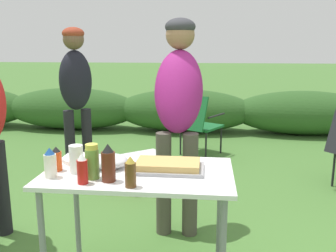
{
  "coord_description": "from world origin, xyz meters",
  "views": [
    {
      "loc": [
        0.39,
        -2.06,
        1.46
      ],
      "look_at": [
        0.11,
        0.57,
        0.89
      ],
      "focal_mm": 40.0,
      "sensor_mm": 36.0,
      "label": 1
    }
  ],
  "objects_px": {
    "food_tray": "(168,166)",
    "beer_bottle": "(130,172)",
    "standing_person_in_red_jacket": "(76,87)",
    "folding_table": "(139,183)",
    "standing_person_in_gray_fleece": "(179,100)",
    "relish_jar": "(92,162)",
    "mayo_bottle": "(50,163)",
    "ketchup_bottle": "(82,169)",
    "plate_stack": "(81,159)",
    "hot_sauce_bottle": "(56,159)",
    "cooler_box": "(142,171)",
    "camp_chair_green_behind_table": "(197,122)",
    "paper_cup_stack": "(76,159)",
    "bbq_sauce_bottle": "(108,164)",
    "mixing_bowl": "(110,161)"
  },
  "relations": [
    {
      "from": "bbq_sauce_bottle",
      "to": "camp_chair_green_behind_table",
      "type": "height_order",
      "value": "bbq_sauce_bottle"
    },
    {
      "from": "mixing_bowl",
      "to": "cooler_box",
      "type": "height_order",
      "value": "mixing_bowl"
    },
    {
      "from": "beer_bottle",
      "to": "ketchup_bottle",
      "type": "xyz_separation_m",
      "value": [
        -0.26,
        0.02,
        -0.0
      ]
    },
    {
      "from": "food_tray",
      "to": "beer_bottle",
      "type": "height_order",
      "value": "beer_bottle"
    },
    {
      "from": "relish_jar",
      "to": "standing_person_in_gray_fleece",
      "type": "xyz_separation_m",
      "value": [
        0.4,
        0.93,
        0.21
      ]
    },
    {
      "from": "beer_bottle",
      "to": "standing_person_in_red_jacket",
      "type": "xyz_separation_m",
      "value": [
        -1.01,
        2.04,
        0.21
      ]
    },
    {
      "from": "bbq_sauce_bottle",
      "to": "relish_jar",
      "type": "height_order",
      "value": "bbq_sauce_bottle"
    },
    {
      "from": "mayo_bottle",
      "to": "beer_bottle",
      "type": "relative_size",
      "value": 1.02
    },
    {
      "from": "hot_sauce_bottle",
      "to": "camp_chair_green_behind_table",
      "type": "xyz_separation_m",
      "value": [
        0.74,
        2.86,
        -0.34
      ]
    },
    {
      "from": "plate_stack",
      "to": "standing_person_in_red_jacket",
      "type": "distance_m",
      "value": 1.76
    },
    {
      "from": "beer_bottle",
      "to": "camp_chair_green_behind_table",
      "type": "bearing_deg",
      "value": 85.28
    },
    {
      "from": "beer_bottle",
      "to": "hot_sauce_bottle",
      "type": "xyz_separation_m",
      "value": [
        -0.48,
        0.21,
        -0.01
      ]
    },
    {
      "from": "mayo_bottle",
      "to": "camp_chair_green_behind_table",
      "type": "xyz_separation_m",
      "value": [
        0.73,
        2.97,
        -0.35
      ]
    },
    {
      "from": "plate_stack",
      "to": "bbq_sauce_bottle",
      "type": "xyz_separation_m",
      "value": [
        0.27,
        -0.34,
        0.09
      ]
    },
    {
      "from": "mixing_bowl",
      "to": "mayo_bottle",
      "type": "bearing_deg",
      "value": -144.04
    },
    {
      "from": "mixing_bowl",
      "to": "paper_cup_stack",
      "type": "relative_size",
      "value": 1.32
    },
    {
      "from": "beer_bottle",
      "to": "relish_jar",
      "type": "height_order",
      "value": "relish_jar"
    },
    {
      "from": "ketchup_bottle",
      "to": "food_tray",
      "type": "bearing_deg",
      "value": 31.26
    },
    {
      "from": "beer_bottle",
      "to": "relish_jar",
      "type": "bearing_deg",
      "value": 156.2
    },
    {
      "from": "beer_bottle",
      "to": "cooler_box",
      "type": "xyz_separation_m",
      "value": [
        -0.29,
        1.88,
        -0.65
      ]
    },
    {
      "from": "beer_bottle",
      "to": "relish_jar",
      "type": "relative_size",
      "value": 0.85
    },
    {
      "from": "paper_cup_stack",
      "to": "ketchup_bottle",
      "type": "relative_size",
      "value": 0.99
    },
    {
      "from": "food_tray",
      "to": "relish_jar",
      "type": "bearing_deg",
      "value": -155.89
    },
    {
      "from": "mayo_bottle",
      "to": "standing_person_in_red_jacket",
      "type": "distance_m",
      "value": 2.03
    },
    {
      "from": "mayo_bottle",
      "to": "standing_person_in_gray_fleece",
      "type": "relative_size",
      "value": 0.1
    },
    {
      "from": "mayo_bottle",
      "to": "relish_jar",
      "type": "relative_size",
      "value": 0.87
    },
    {
      "from": "mayo_bottle",
      "to": "cooler_box",
      "type": "xyz_separation_m",
      "value": [
        0.19,
        1.79,
        -0.65
      ]
    },
    {
      "from": "mixing_bowl",
      "to": "hot_sauce_bottle",
      "type": "height_order",
      "value": "hot_sauce_bottle"
    },
    {
      "from": "cooler_box",
      "to": "ketchup_bottle",
      "type": "bearing_deg",
      "value": -128.43
    },
    {
      "from": "plate_stack",
      "to": "bbq_sauce_bottle",
      "type": "bearing_deg",
      "value": -51.22
    },
    {
      "from": "food_tray",
      "to": "ketchup_bottle",
      "type": "xyz_separation_m",
      "value": [
        -0.43,
        -0.26,
        0.05
      ]
    },
    {
      "from": "paper_cup_stack",
      "to": "standing_person_in_red_jacket",
      "type": "height_order",
      "value": "standing_person_in_red_jacket"
    },
    {
      "from": "folding_table",
      "to": "standing_person_in_gray_fleece",
      "type": "bearing_deg",
      "value": 77.66
    },
    {
      "from": "paper_cup_stack",
      "to": "bbq_sauce_bottle",
      "type": "relative_size",
      "value": 0.78
    },
    {
      "from": "mayo_bottle",
      "to": "standing_person_in_red_jacket",
      "type": "bearing_deg",
      "value": 105.43
    },
    {
      "from": "standing_person_in_red_jacket",
      "to": "mixing_bowl",
      "type": "bearing_deg",
      "value": -100.79
    },
    {
      "from": "plate_stack",
      "to": "standing_person_in_gray_fleece",
      "type": "xyz_separation_m",
      "value": [
        0.57,
        0.63,
        0.29
      ]
    },
    {
      "from": "beer_bottle",
      "to": "hot_sauce_bottle",
      "type": "bearing_deg",
      "value": 156.45
    },
    {
      "from": "bbq_sauce_bottle",
      "to": "standing_person_in_gray_fleece",
      "type": "relative_size",
      "value": 0.13
    },
    {
      "from": "paper_cup_stack",
      "to": "beer_bottle",
      "type": "distance_m",
      "value": 0.4
    },
    {
      "from": "beer_bottle",
      "to": "camp_chair_green_behind_table",
      "type": "height_order",
      "value": "beer_bottle"
    },
    {
      "from": "beer_bottle",
      "to": "camp_chair_green_behind_table",
      "type": "xyz_separation_m",
      "value": [
        0.25,
        3.07,
        -0.35
      ]
    },
    {
      "from": "ketchup_bottle",
      "to": "plate_stack",
      "type": "bearing_deg",
      "value": 110.24
    },
    {
      "from": "bbq_sauce_bottle",
      "to": "ketchup_bottle",
      "type": "bearing_deg",
      "value": -159.12
    },
    {
      "from": "folding_table",
      "to": "ketchup_bottle",
      "type": "bearing_deg",
      "value": -138.32
    },
    {
      "from": "mayo_bottle",
      "to": "ketchup_bottle",
      "type": "xyz_separation_m",
      "value": [
        0.21,
        -0.07,
        -0.0
      ]
    },
    {
      "from": "mayo_bottle",
      "to": "relish_jar",
      "type": "distance_m",
      "value": 0.24
    },
    {
      "from": "bbq_sauce_bottle",
      "to": "camp_chair_green_behind_table",
      "type": "xyz_separation_m",
      "value": [
        0.39,
        3.0,
        -0.37
      ]
    },
    {
      "from": "folding_table",
      "to": "beer_bottle",
      "type": "distance_m",
      "value": 0.3
    },
    {
      "from": "folding_table",
      "to": "mixing_bowl",
      "type": "relative_size",
      "value": 5.1
    }
  ]
}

